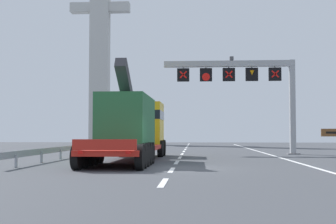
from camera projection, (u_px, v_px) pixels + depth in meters
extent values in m
plane|color=#424449|center=(178.00, 168.00, 19.86)|extent=(112.00, 112.00, 0.00)
cube|color=silver|center=(163.00, 183.00, 13.89)|extent=(0.20, 2.60, 0.01)
cube|color=silver|center=(172.00, 170.00, 18.68)|extent=(0.20, 2.60, 0.01)
cube|color=silver|center=(177.00, 163.00, 23.46)|extent=(0.20, 2.60, 0.01)
cube|color=silver|center=(180.00, 158.00, 28.25)|extent=(0.20, 2.60, 0.01)
cube|color=silver|center=(182.00, 154.00, 33.03)|extent=(0.20, 2.60, 0.01)
cube|color=silver|center=(184.00, 151.00, 37.82)|extent=(0.20, 2.60, 0.01)
cube|color=silver|center=(185.00, 149.00, 42.60)|extent=(0.20, 2.60, 0.01)
cube|color=silver|center=(186.00, 148.00, 47.39)|extent=(0.20, 2.60, 0.01)
cube|color=silver|center=(187.00, 146.00, 52.17)|extent=(0.20, 2.60, 0.01)
cube|color=silver|center=(188.00, 145.00, 56.96)|extent=(0.20, 2.60, 0.01)
cube|color=silver|center=(189.00, 144.00, 61.75)|extent=(0.20, 2.60, 0.01)
cube|color=silver|center=(189.00, 144.00, 66.53)|extent=(0.20, 2.60, 0.01)
cube|color=silver|center=(272.00, 155.00, 31.43)|extent=(0.20, 63.00, 0.01)
cube|color=#9EA0A5|center=(292.00, 107.00, 32.91)|extent=(0.40, 0.40, 7.08)
cube|color=slate|center=(293.00, 154.00, 32.75)|extent=(0.90, 0.90, 0.08)
cube|color=#9EA0A5|center=(229.00, 64.00, 33.37)|extent=(9.82, 0.44, 0.44)
cube|color=#4C4C51|center=(232.00, 59.00, 33.38)|extent=(0.28, 0.40, 0.28)
cube|color=black|center=(275.00, 74.00, 33.11)|extent=(0.92, 0.24, 1.00)
cube|color=#9EA0A5|center=(275.00, 67.00, 33.14)|extent=(0.08, 0.08, 0.16)
cube|color=red|center=(275.00, 74.00, 32.98)|extent=(0.57, 0.02, 0.57)
cube|color=red|center=(275.00, 74.00, 32.98)|extent=(0.57, 0.02, 0.57)
cube|color=black|center=(252.00, 74.00, 33.22)|extent=(0.92, 0.24, 1.00)
cube|color=#9EA0A5|center=(252.00, 67.00, 33.25)|extent=(0.08, 0.08, 0.16)
cone|color=orange|center=(252.00, 73.00, 33.10)|extent=(0.33, 0.33, 0.35)
cube|color=black|center=(229.00, 75.00, 33.33)|extent=(0.92, 0.24, 1.00)
cube|color=#9EA0A5|center=(229.00, 67.00, 33.36)|extent=(0.08, 0.08, 0.16)
cube|color=red|center=(229.00, 74.00, 33.20)|extent=(0.57, 0.02, 0.57)
cube|color=red|center=(229.00, 74.00, 33.20)|extent=(0.57, 0.02, 0.57)
cube|color=black|center=(206.00, 75.00, 33.44)|extent=(0.92, 0.24, 1.00)
cube|color=#9EA0A5|center=(206.00, 68.00, 33.47)|extent=(0.08, 0.08, 0.16)
cone|color=red|center=(206.00, 77.00, 33.30)|extent=(0.59, 0.02, 0.59)
cube|color=black|center=(183.00, 75.00, 33.55)|extent=(0.92, 0.24, 1.00)
cube|color=#9EA0A5|center=(183.00, 68.00, 33.57)|extent=(0.08, 0.08, 0.16)
cube|color=red|center=(183.00, 75.00, 33.42)|extent=(0.57, 0.02, 0.57)
cube|color=red|center=(183.00, 75.00, 33.42)|extent=(0.57, 0.02, 0.57)
cube|color=red|center=(126.00, 149.00, 23.14)|extent=(2.89, 10.42, 0.24)
cube|color=red|center=(104.00, 145.00, 17.90)|extent=(2.66, 0.10, 0.44)
cylinder|color=black|center=(77.00, 157.00, 18.74)|extent=(0.33, 1.10, 1.10)
cylinder|color=black|center=(140.00, 157.00, 18.55)|extent=(0.33, 1.10, 1.10)
cylinder|color=black|center=(83.00, 156.00, 19.79)|extent=(0.33, 1.10, 1.10)
cylinder|color=black|center=(143.00, 156.00, 19.60)|extent=(0.33, 1.10, 1.10)
cylinder|color=black|center=(89.00, 155.00, 20.83)|extent=(0.33, 1.10, 1.10)
cylinder|color=black|center=(146.00, 155.00, 20.64)|extent=(0.33, 1.10, 1.10)
cylinder|color=black|center=(95.00, 154.00, 21.88)|extent=(0.33, 1.10, 1.10)
cylinder|color=black|center=(149.00, 154.00, 21.69)|extent=(0.33, 1.10, 1.10)
cylinder|color=black|center=(99.00, 153.00, 22.93)|extent=(0.33, 1.10, 1.10)
cylinder|color=black|center=(151.00, 153.00, 22.73)|extent=(0.33, 1.10, 1.10)
cube|color=gold|center=(143.00, 125.00, 30.28)|extent=(2.60, 3.22, 3.10)
cube|color=black|center=(143.00, 115.00, 30.31)|extent=(2.63, 3.24, 0.60)
cylinder|color=black|center=(127.00, 148.00, 31.17)|extent=(0.35, 1.10, 1.10)
cylinder|color=black|center=(163.00, 148.00, 30.99)|extent=(0.35, 1.10, 1.10)
cylinder|color=black|center=(122.00, 149.00, 29.18)|extent=(0.35, 1.10, 1.10)
cylinder|color=black|center=(160.00, 149.00, 29.00)|extent=(0.35, 1.10, 1.10)
cube|color=#236638|center=(127.00, 121.00, 23.61)|extent=(2.43, 5.74, 2.70)
cube|color=#2D2D33|center=(125.00, 83.00, 22.85)|extent=(0.58, 2.95, 2.29)
cube|color=red|center=(80.00, 152.00, 17.91)|extent=(0.20, 0.06, 0.12)
cube|color=red|center=(128.00, 152.00, 17.77)|extent=(0.20, 0.06, 0.12)
cube|color=#999EA3|center=(81.00, 147.00, 31.55)|extent=(0.04, 26.47, 0.32)
cube|color=#999EA3|center=(16.00, 161.00, 19.99)|extent=(0.10, 0.10, 0.60)
cube|color=#999EA3|center=(41.00, 157.00, 23.29)|extent=(0.10, 0.10, 0.60)
cube|color=#999EA3|center=(61.00, 154.00, 26.59)|extent=(0.10, 0.10, 0.60)
cube|color=#999EA3|center=(76.00, 152.00, 29.88)|extent=(0.10, 0.10, 0.60)
cube|color=#999EA3|center=(88.00, 150.00, 33.18)|extent=(0.10, 0.10, 0.60)
cube|color=#999EA3|center=(97.00, 149.00, 36.48)|extent=(0.10, 0.10, 0.60)
cube|color=#999EA3|center=(105.00, 147.00, 39.78)|extent=(0.10, 0.10, 0.60)
cube|color=#999EA3|center=(112.00, 146.00, 43.08)|extent=(0.10, 0.10, 0.60)
cube|color=#B7B7B2|center=(100.00, 34.00, 66.65)|extent=(2.80, 2.00, 33.23)
cube|color=#B7B7B2|center=(100.00, 8.00, 66.84)|extent=(9.00, 1.60, 1.40)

